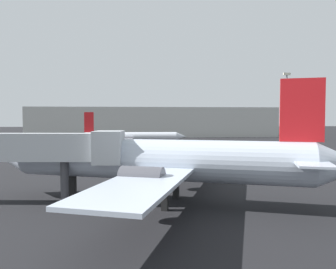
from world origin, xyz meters
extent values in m
cylinder|color=#B2BCCC|center=(0.10, 18.62, 3.78)|extent=(25.05, 11.83, 3.52)
cone|color=#B2BCCC|center=(-13.66, 23.53, 3.78)|extent=(4.82, 4.61, 3.52)
cube|color=#B2BCCC|center=(1.29, 18.19, 3.26)|extent=(13.87, 28.38, 0.24)
cube|color=#B2BCCC|center=(11.55, 14.53, 4.13)|extent=(5.15, 8.82, 0.16)
cube|color=red|center=(11.07, 14.70, 7.98)|extent=(3.15, 1.38, 4.88)
cylinder|color=#4C4C54|center=(-1.25, 13.35, 3.08)|extent=(3.47, 2.74, 1.82)
cylinder|color=#4C4C54|center=(2.40, 23.55, 3.08)|extent=(3.47, 2.74, 1.82)
cube|color=black|center=(-7.54, 21.35, 1.01)|extent=(0.65, 0.65, 2.03)
cube|color=black|center=(0.61, 16.29, 1.01)|extent=(0.65, 0.65, 2.03)
cube|color=black|center=(1.97, 20.10, 1.01)|extent=(0.65, 0.65, 2.03)
cylinder|color=silver|center=(-3.06, 75.14, 2.71)|extent=(23.20, 3.28, 2.33)
cone|color=silver|center=(9.78, 74.61, 2.71)|extent=(2.66, 2.44, 2.33)
cone|color=silver|center=(-15.89, 75.67, 2.71)|extent=(2.66, 2.44, 2.33)
cube|color=silver|center=(-4.21, 75.19, 2.36)|extent=(4.23, 16.68, 0.18)
cube|color=silver|center=(-14.23, 75.60, 2.94)|extent=(2.06, 6.37, 0.12)
cube|color=red|center=(-13.86, 75.58, 6.45)|extent=(2.41, 0.32, 5.14)
cylinder|color=#4C4C54|center=(-3.39, 78.30, 2.24)|extent=(2.30, 1.44, 1.35)
cylinder|color=#4C4C54|center=(-3.65, 72.02, 2.24)|extent=(2.30, 1.44, 1.35)
cube|color=black|center=(4.34, 74.83, 0.77)|extent=(0.39, 0.39, 1.54)
cube|color=black|center=(-4.15, 76.68, 0.77)|extent=(0.39, 0.39, 1.54)
cube|color=black|center=(-4.27, 73.69, 0.77)|extent=(0.39, 0.39, 1.54)
cube|color=#B2B7BC|center=(-4.02, 19.05, 4.87)|extent=(2.68, 3.03, 2.80)
cylinder|color=#3F3F44|center=(-7.86, 19.45, 1.83)|extent=(0.70, 0.70, 3.67)
cube|color=red|center=(17.68, 27.57, 0.80)|extent=(2.70, 2.03, 1.00)
cylinder|color=black|center=(18.67, 27.84, 0.30)|extent=(0.63, 0.39, 0.60)
cylinder|color=black|center=(18.28, 26.74, 0.30)|extent=(0.63, 0.39, 0.60)
cylinder|color=black|center=(17.09, 28.40, 0.30)|extent=(0.63, 0.39, 0.60)
cylinder|color=black|center=(16.70, 27.30, 0.30)|extent=(0.63, 0.39, 0.60)
cylinder|color=slate|center=(48.25, 96.03, 10.95)|extent=(0.50, 0.50, 21.90)
cube|color=#F2EACC|center=(48.25, 96.03, 22.30)|extent=(2.40, 0.50, 0.80)
cube|color=#B7B7B2|center=(5.44, 129.15, 5.94)|extent=(98.68, 25.98, 11.88)
camera|label=1|loc=(-1.55, -9.35, 7.31)|focal=34.90mm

